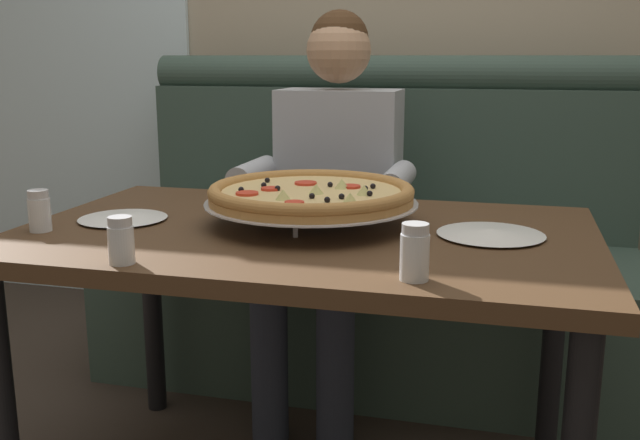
% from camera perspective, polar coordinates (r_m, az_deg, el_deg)
% --- Properties ---
extents(booth_bench, '(1.85, 0.78, 1.13)m').
position_cam_1_polar(booth_bench, '(2.65, 4.15, -3.14)').
color(booth_bench, '#384C42').
rests_on(booth_bench, ground_plane).
extents(dining_table, '(1.36, 0.86, 0.72)m').
position_cam_1_polar(dining_table, '(1.75, -1.14, -3.36)').
color(dining_table, '#4C331E').
rests_on(dining_table, ground_plane).
extents(diner_main, '(0.54, 0.64, 1.27)m').
position_cam_1_polar(diner_main, '(2.35, 0.95, 2.58)').
color(diner_main, '#2D3342').
rests_on(diner_main, ground_plane).
extents(pizza, '(0.52, 0.52, 0.11)m').
position_cam_1_polar(pizza, '(1.76, -0.74, 2.03)').
color(pizza, silver).
rests_on(pizza, dining_table).
extents(shaker_parmesan, '(0.05, 0.05, 0.10)m').
position_cam_1_polar(shaker_parmesan, '(1.48, -15.45, -1.83)').
color(shaker_parmesan, white).
rests_on(shaker_parmesan, dining_table).
extents(shaker_pepper_flakes, '(0.05, 0.05, 0.11)m').
position_cam_1_polar(shaker_pepper_flakes, '(1.33, 7.49, -2.86)').
color(shaker_pepper_flakes, white).
rests_on(shaker_pepper_flakes, dining_table).
extents(shaker_oregano, '(0.05, 0.05, 0.10)m').
position_cam_1_polar(shaker_oregano, '(1.82, -21.29, 0.46)').
color(shaker_oregano, white).
rests_on(shaker_oregano, dining_table).
extents(plate_near_left, '(0.25, 0.25, 0.02)m').
position_cam_1_polar(plate_near_left, '(1.70, 13.35, -0.92)').
color(plate_near_left, white).
rests_on(plate_near_left, dining_table).
extents(plate_near_right, '(0.22, 0.22, 0.02)m').
position_cam_1_polar(plate_near_right, '(1.88, -15.32, 0.29)').
color(plate_near_right, white).
rests_on(plate_near_right, dining_table).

